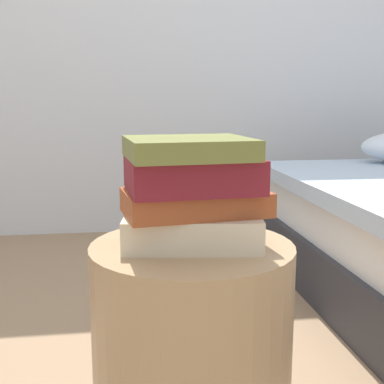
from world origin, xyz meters
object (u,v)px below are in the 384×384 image
at_px(book_olive, 188,148).
at_px(book_cream, 191,230).
at_px(book_maroon, 194,174).
at_px(side_table, 192,360).
at_px(book_rust, 195,202).

bearing_deg(book_olive, book_cream, 30.74).
distance_m(book_maroon, book_olive, 0.05).
bearing_deg(side_table, book_olive, -127.82).
distance_m(side_table, book_cream, 0.27).
relative_size(side_table, book_olive, 2.17).
bearing_deg(book_cream, book_maroon, 54.70).
bearing_deg(book_maroon, book_olive, -142.86).
relative_size(book_rust, book_olive, 1.19).
bearing_deg(book_maroon, book_cream, -137.86).
height_order(book_cream, book_rust, book_rust).
relative_size(book_cream, book_maroon, 1.07).
bearing_deg(book_cream, side_table, 77.24).
bearing_deg(book_rust, book_olive, -147.75).
xyz_separation_m(side_table, book_olive, (-0.01, -0.01, 0.43)).
height_order(book_cream, book_olive, book_olive).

